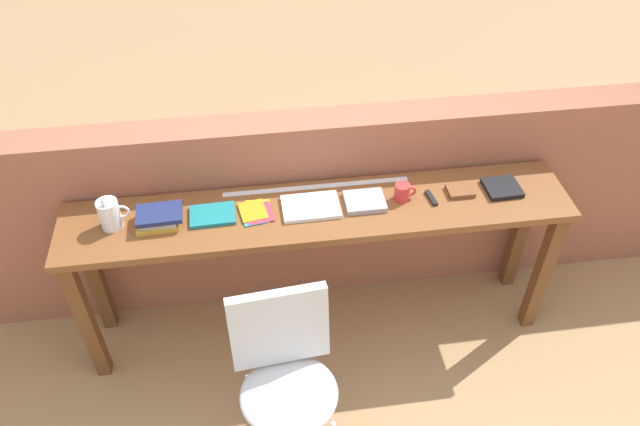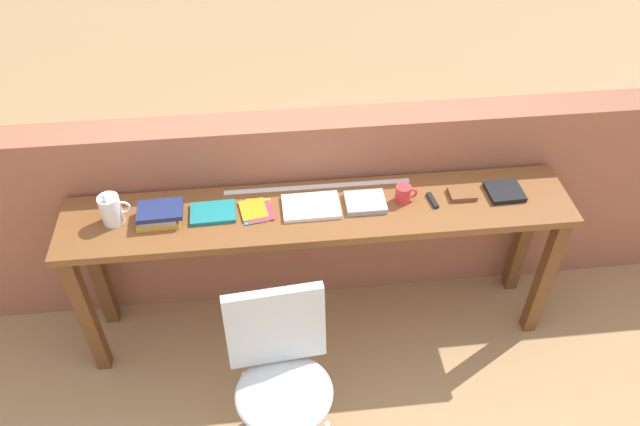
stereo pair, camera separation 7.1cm
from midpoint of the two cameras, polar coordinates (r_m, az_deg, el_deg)
ground_plane at (r=3.50m, az=1.05°, el=-13.79°), size 40.00×40.00×0.00m
brick_wall_back at (r=3.47m, az=-0.11°, el=0.50°), size 6.00×0.20×1.18m
sideboard at (r=3.12m, az=0.55°, el=-1.57°), size 2.50×0.44×0.88m
chair_white_moulded at (r=2.85m, az=-2.85°, el=-14.20°), size 0.48×0.49×0.89m
pitcher_white at (r=3.06m, az=-17.92°, el=0.30°), size 0.14×0.10×0.18m
book_stack_leftmost at (r=3.04m, az=-13.86°, el=-0.12°), size 0.22×0.16×0.07m
magazine_cycling at (r=3.03m, az=-9.10°, el=0.03°), size 0.22×0.16×0.02m
pamphlet_pile_colourful at (r=3.02m, az=-5.20°, el=0.19°), size 0.17×0.19×0.01m
book_open_centre at (r=3.03m, az=-0.15°, el=0.58°), size 0.28×0.19×0.02m
book_grey_hardcover at (r=3.06m, az=4.83°, el=0.98°), size 0.20×0.16×0.03m
mug at (r=3.08m, az=8.30°, el=1.74°), size 0.11×0.08×0.09m
multitool_folded at (r=3.12m, az=10.89°, el=1.14°), size 0.04×0.11×0.02m
leather_journal_brown at (r=3.19m, az=13.49°, el=1.71°), size 0.13×0.10×0.02m
book_repair_rightmost at (r=3.25m, az=17.12°, el=1.88°), size 0.18×0.17×0.03m
ruler_metal_back_edge at (r=3.16m, az=0.43°, el=2.42°), size 0.94×0.03×0.00m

